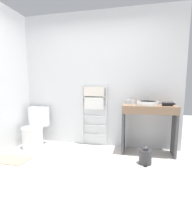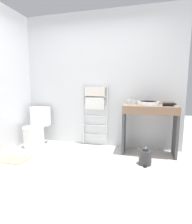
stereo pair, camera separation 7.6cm
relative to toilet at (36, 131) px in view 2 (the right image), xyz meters
The scene contains 13 objects.
ground_plane 1.74m from the toilet, 45.53° to the right, with size 12.00×12.00×0.00m, color silver.
wall_back 1.62m from the toilet, 19.53° to the left, with size 3.29×0.12×2.65m, color silver.
wall_side 1.16m from the toilet, 131.99° to the right, with size 0.12×2.35×2.65m, color silver.
toilet is the anchor object (origin of this frame).
towel_radiator 1.34m from the toilet, 15.01° to the left, with size 0.52×0.06×1.25m.
vanity_counter 2.24m from the toilet, ahead, with size 0.92×0.45×0.89m.
sink_basin 2.28m from the toilet, ahead, with size 0.37×0.37×0.07m.
faucet 2.31m from the toilet, ahead, with size 0.02×0.10×0.15m.
cup_near_wall 1.97m from the toilet, ahead, with size 0.07×0.07×0.08m.
cup_near_edge 2.04m from the toilet, ahead, with size 0.08×0.08×0.08m.
hair_dryer 2.60m from the toilet, ahead, with size 0.23×0.16×0.07m.
trash_bin 2.20m from the toilet, ahead, with size 0.20×0.23×0.29m.
bath_mat 0.77m from the toilet, 89.27° to the right, with size 0.56×0.36×0.01m, color gray.
Camera 2 is at (0.87, -1.83, 1.23)m, focal length 28.00 mm.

